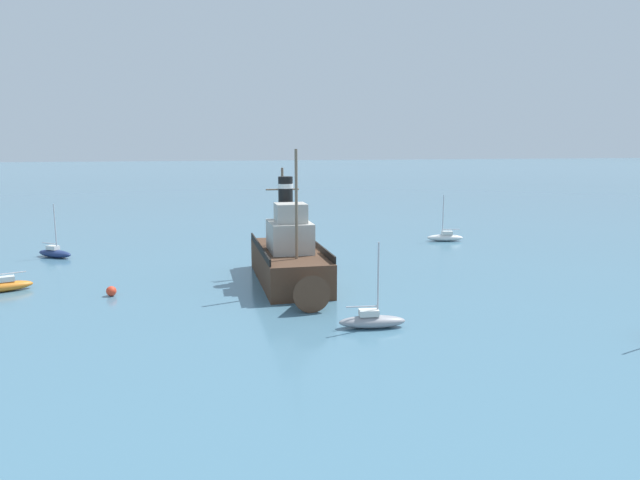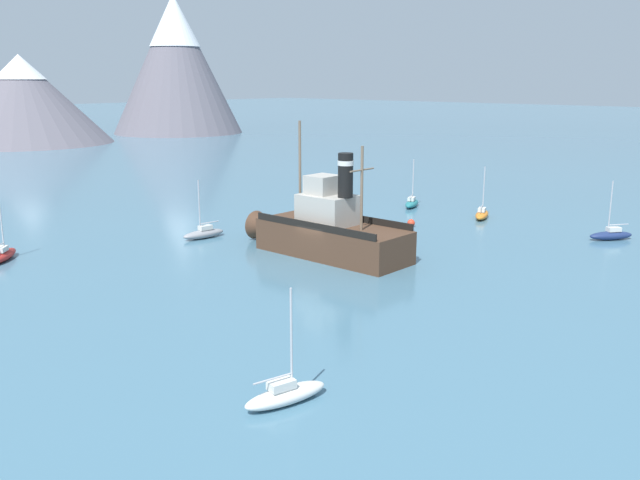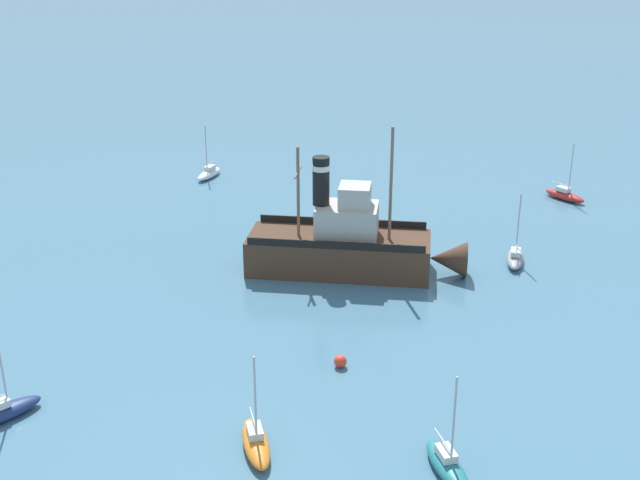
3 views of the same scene
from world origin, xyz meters
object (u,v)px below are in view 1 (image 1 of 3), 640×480
at_px(old_tugboat, 290,259).
at_px(mooring_buoy, 111,291).
at_px(sailboat_orange, 3,286).
at_px(sailboat_navy, 55,253).
at_px(sailboat_white, 445,237).
at_px(sailboat_grey, 372,320).

xyz_separation_m(old_tugboat, mooring_buoy, (12.51, 0.85, -1.49)).
height_order(old_tugboat, sailboat_orange, old_tugboat).
bearing_deg(old_tugboat, mooring_buoy, 3.91).
height_order(sailboat_orange, sailboat_navy, same).
xyz_separation_m(old_tugboat, sailboat_white, (-19.19, -14.64, -1.40)).
bearing_deg(sailboat_orange, sailboat_white, -162.23).
relative_size(old_tugboat, sailboat_orange, 2.94).
bearing_deg(old_tugboat, sailboat_grey, 103.79).
xyz_separation_m(old_tugboat, sailboat_orange, (20.06, -2.06, -1.40)).
distance_m(sailboat_orange, sailboat_navy, 12.27).
bearing_deg(sailboat_white, sailboat_grey, 57.54).
relative_size(sailboat_orange, sailboat_grey, 1.00).
bearing_deg(mooring_buoy, sailboat_grey, 145.86).
distance_m(sailboat_white, mooring_buoy, 35.28).
bearing_deg(sailboat_grey, mooring_buoy, -34.14).
relative_size(sailboat_orange, mooring_buoy, 7.16).
height_order(old_tugboat, sailboat_grey, old_tugboat).
bearing_deg(old_tugboat, sailboat_orange, -5.87).
xyz_separation_m(sailboat_orange, sailboat_navy, (-0.74, -12.25, 0.00)).
height_order(old_tugboat, mooring_buoy, old_tugboat).
bearing_deg(mooring_buoy, sailboat_navy, -65.80).
bearing_deg(sailboat_white, sailboat_navy, 0.49).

